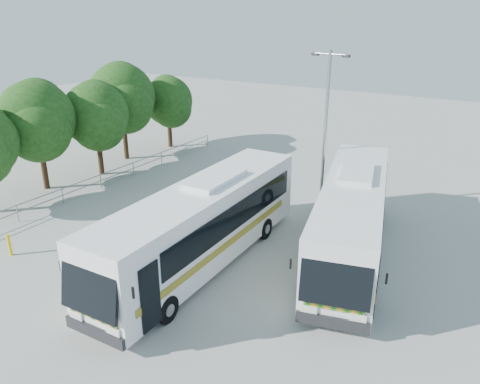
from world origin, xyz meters
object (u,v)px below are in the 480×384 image
Objects in this scene: tree_far_c at (96,115)px; tree_far_d at (122,97)px; bollard at (10,245)px; tree_far_b at (37,119)px; lamppost at (326,126)px; coach_adjacent at (352,216)px; coach_main at (202,224)px; tree_far_e at (169,101)px.

tree_far_c is 3.93m from tree_far_d.
tree_far_b is at bearing 132.22° from bollard.
tree_far_b is 6.43× the size of bollard.
lamppost is at bearing 51.25° from bollard.
tree_far_b is 19.95m from coach_adjacent.
tree_far_b is 0.95× the size of tree_far_d.
tree_far_d is (-0.30, 7.60, 0.25)m from tree_far_b.
lamppost is 8.28× the size of bollard.
tree_far_d is at bearing 143.54° from coach_main.
tree_far_c is at bearing 152.57° from coach_main.
tree_far_c is 8.22m from tree_far_e.
lamppost is at bearing 8.22° from tree_far_c.
coach_adjacent reaches higher than bollard.
tree_far_c reaches higher than bollard.
tree_far_b is 1.17× the size of tree_far_e.
coach_main is 6.94m from coach_adjacent.
coach_main is (14.36, -2.64, -2.55)m from tree_far_b.
coach_adjacent is 12.24× the size of bollard.
coach_main is at bearing -10.40° from tree_far_b.
coach_adjacent is at bearing 5.22° from tree_far_b.
tree_far_b reaches higher than coach_main.
tree_far_d is at bearing -98.63° from tree_far_e.
coach_main is at bearing -154.23° from coach_adjacent.
tree_far_d is at bearing -177.41° from lamppost.
tree_far_c is at bearing 159.64° from coach_adjacent.
bollard is at bearing -65.92° from tree_far_d.
tree_far_b is at bearing 168.06° from coach_main.
tree_far_c is 0.72× the size of lamppost.
tree_far_b is at bearing -91.83° from tree_far_e.
tree_far_b is 0.52× the size of coach_main.
tree_far_b reaches higher than coach_adjacent.
coach_main is 1.01× the size of coach_adjacent.
coach_main is 1.49× the size of lamppost.
coach_adjacent is (19.31, -10.30, -1.91)m from tree_far_e.
bollard is (-8.25, -4.10, -1.48)m from coach_main.
tree_far_e reaches higher than coach_adjacent.
coach_main is 9.33m from bollard.
coach_main is at bearing -34.93° from tree_far_d.
tree_far_d is 1.24× the size of tree_far_e.
tree_far_d is 16.28m from bollard.
lamppost is at bearing 20.49° from tree_far_b.
tree_far_e is 20.40m from coach_main.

